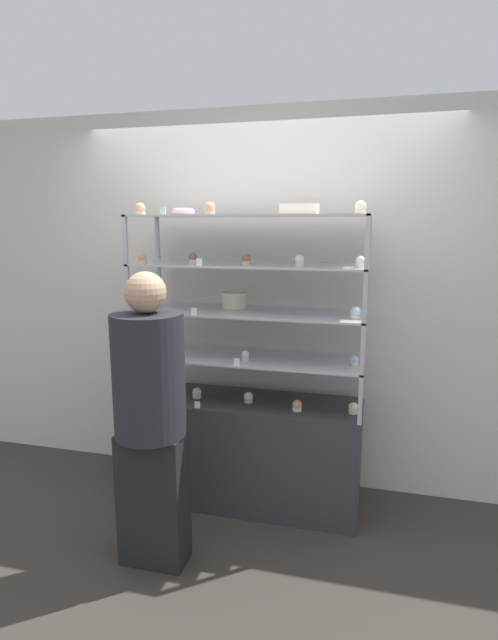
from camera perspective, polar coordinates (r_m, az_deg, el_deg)
ground_plane at (r=3.59m, az=-0.00°, el=-19.83°), size 20.00×20.00×0.00m
back_wall at (r=3.50m, az=1.58°, el=2.09°), size 8.00×0.05×2.60m
display_base at (r=3.43m, az=-0.00°, el=-14.73°), size 1.45×0.48×0.71m
display_riser_lower at (r=3.20m, az=-0.00°, el=-4.45°), size 1.45×0.48×0.30m
display_riser_middle at (r=3.14m, az=-0.00°, el=0.76°), size 1.45×0.48×0.30m
display_riser_upper at (r=3.10m, az=-0.00°, el=6.15°), size 1.45×0.48×0.30m
display_riser_top at (r=3.09m, az=-0.00°, el=11.63°), size 1.45×0.48×0.30m
layer_cake_centerpiece at (r=3.23m, az=-1.71°, el=2.30°), size 0.16×0.16×0.10m
sheet_cake_frosted at (r=3.08m, az=5.83°, el=12.48°), size 0.23×0.16×0.06m
cupcake_0 at (r=3.45m, az=-10.92°, el=-7.82°), size 0.06×0.06×0.07m
cupcake_1 at (r=3.34m, az=-5.97°, el=-8.31°), size 0.06×0.06×0.07m
cupcake_2 at (r=3.24m, az=-0.06°, el=-8.85°), size 0.06×0.06×0.07m
cupcake_3 at (r=3.12m, az=5.51°, el=-9.71°), size 0.06×0.06×0.07m
cupcake_4 at (r=3.13m, az=11.83°, el=-9.85°), size 0.06×0.06×0.07m
price_tag_0 at (r=3.16m, az=-5.92°, el=-9.63°), size 0.04×0.00×0.04m
cupcake_5 at (r=3.33m, az=-11.70°, el=-3.28°), size 0.05×0.05×0.06m
cupcake_6 at (r=3.11m, az=-0.43°, el=-4.06°), size 0.05×0.05×0.06m
cupcake_7 at (r=3.05m, az=11.97°, el=-4.58°), size 0.05×0.05×0.06m
price_tag_1 at (r=2.99m, az=-1.40°, el=-4.80°), size 0.04×0.00×0.04m
cupcake_8 at (r=3.30m, az=-11.54°, el=1.93°), size 0.07×0.07×0.07m
cupcake_9 at (r=2.93m, az=12.11°, el=0.79°), size 0.07×0.07×0.07m
price_tag_2 at (r=3.01m, az=-6.32°, el=1.00°), size 0.04×0.00×0.04m
cupcake_10 at (r=3.20m, az=-12.11°, el=6.92°), size 0.05×0.05×0.07m
cupcake_11 at (r=3.15m, az=-6.43°, el=7.03°), size 0.05×0.05×0.07m
cupcake_12 at (r=3.01m, az=-0.31°, el=6.91°), size 0.05×0.05×0.07m
cupcake_13 at (r=2.96m, az=5.81°, el=6.79°), size 0.05×0.05×0.07m
cupcake_14 at (r=2.88m, az=12.62°, el=6.47°), size 0.05×0.05×0.07m
price_tag_3 at (r=2.96m, az=-5.71°, el=6.62°), size 0.04×0.00×0.04m
cupcake_15 at (r=3.21m, az=-12.33°, el=12.25°), size 0.06×0.06×0.07m
cupcake_16 at (r=3.03m, az=-4.51°, el=12.56°), size 0.06×0.06×0.07m
cupcake_17 at (r=2.91m, az=12.64°, el=12.40°), size 0.06×0.06×0.07m
price_tag_4 at (r=3.03m, az=-9.83°, el=12.21°), size 0.04×0.00×0.04m
donut_glazed at (r=3.19m, az=-7.52°, el=12.19°), size 0.14×0.14×0.04m
customer_figure at (r=2.71m, az=-11.21°, el=-10.46°), size 0.37×0.37×1.61m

